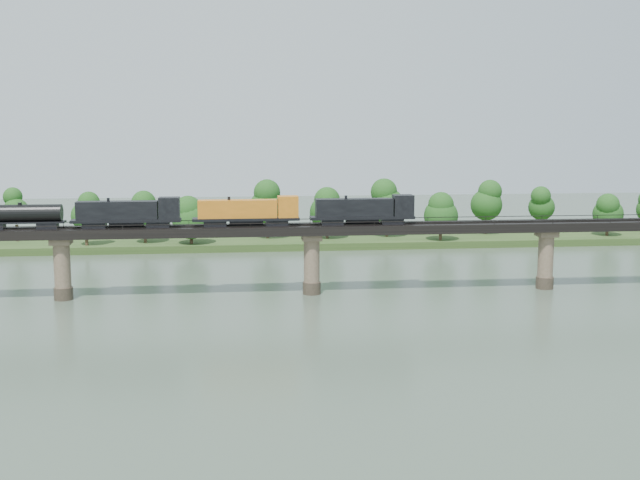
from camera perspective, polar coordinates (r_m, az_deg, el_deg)
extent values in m
plane|color=#3A4B3B|center=(104.11, 1.02, -7.39)|extent=(400.00, 400.00, 0.00)
cube|color=#2C451B|center=(186.81, -2.23, 0.02)|extent=(300.00, 24.00, 1.60)
cylinder|color=#473A2D|center=(135.04, -17.77, -3.64)|extent=(3.00, 3.00, 2.00)
cylinder|color=#826955|center=(134.19, -17.86, -1.76)|extent=(2.60, 2.60, 9.00)
cube|color=#826955|center=(133.56, -17.94, -0.07)|extent=(3.20, 3.20, 1.00)
cylinder|color=#473A2D|center=(132.81, -0.59, -3.42)|extent=(3.00, 3.00, 2.00)
cylinder|color=#826955|center=(131.95, -0.60, -1.51)|extent=(2.60, 2.60, 9.00)
cube|color=#826955|center=(131.30, -0.60, 0.21)|extent=(3.20, 3.20, 1.00)
cylinder|color=#473A2D|center=(142.27, 15.68, -2.94)|extent=(3.00, 3.00, 2.00)
cylinder|color=#826955|center=(141.47, 15.75, -1.15)|extent=(2.60, 2.60, 9.00)
cube|color=#826955|center=(140.87, 15.82, 0.45)|extent=(3.20, 3.20, 1.00)
cube|color=black|center=(131.13, -0.60, 0.75)|extent=(220.00, 5.00, 1.50)
cube|color=black|center=(130.28, -0.57, 1.06)|extent=(220.00, 0.12, 0.16)
cube|color=black|center=(131.76, -0.63, 1.15)|extent=(220.00, 0.12, 0.16)
cube|color=black|center=(128.57, -0.50, 1.24)|extent=(220.00, 0.10, 0.10)
cube|color=black|center=(133.31, -0.70, 1.50)|extent=(220.00, 0.10, 0.10)
cube|color=black|center=(128.61, -0.50, 1.09)|extent=(0.08, 0.08, 0.70)
cube|color=black|center=(133.35, -0.70, 1.35)|extent=(0.08, 0.08, 0.70)
cylinder|color=#382619|center=(191.42, -20.73, 0.47)|extent=(0.70, 0.70, 3.71)
sphere|color=#164513|center=(190.83, -20.81, 1.95)|extent=(5.67, 5.67, 5.67)
sphere|color=#164513|center=(190.53, -20.86, 2.87)|extent=(4.25, 4.25, 4.25)
cylinder|color=#382619|center=(180.26, -16.27, 0.18)|extent=(0.70, 0.70, 3.51)
sphere|color=#164513|center=(179.67, -16.33, 1.66)|extent=(6.31, 6.31, 6.31)
sphere|color=#164513|center=(179.35, -16.37, 2.59)|extent=(4.73, 4.73, 4.73)
cylinder|color=#382619|center=(181.01, -12.33, 0.34)|extent=(0.70, 0.70, 3.34)
sphere|color=#164513|center=(180.43, -12.37, 1.74)|extent=(7.18, 7.18, 7.18)
sphere|color=#164513|center=(180.13, -12.40, 2.62)|extent=(5.39, 5.39, 5.39)
cylinder|color=#382619|center=(177.56, -9.13, 0.18)|extent=(0.70, 0.70, 2.83)
sphere|color=#164513|center=(177.05, -9.16, 1.39)|extent=(8.26, 8.26, 8.26)
sphere|color=#164513|center=(176.78, -9.18, 2.15)|extent=(6.19, 6.19, 6.19)
cylinder|color=#382619|center=(183.84, -3.75, 0.74)|extent=(0.70, 0.70, 3.96)
sphere|color=#164513|center=(183.20, -3.77, 2.38)|extent=(8.07, 8.07, 8.07)
sphere|color=#164513|center=(182.87, -3.78, 3.41)|extent=(6.05, 6.05, 6.05)
cylinder|color=#382619|center=(183.43, 0.51, 0.63)|extent=(0.70, 0.70, 3.27)
sphere|color=#164513|center=(182.88, 0.51, 1.98)|extent=(8.03, 8.03, 8.03)
sphere|color=#164513|center=(182.59, 0.51, 2.83)|extent=(6.02, 6.02, 6.02)
cylinder|color=#382619|center=(186.68, 4.78, 0.84)|extent=(0.70, 0.70, 3.92)
sphere|color=#164513|center=(186.04, 4.80, 2.44)|extent=(8.29, 8.29, 8.29)
sphere|color=#164513|center=(185.72, 4.81, 3.44)|extent=(6.21, 6.21, 6.21)
cylinder|color=#382619|center=(182.43, 8.57, 0.45)|extent=(0.70, 0.70, 3.02)
sphere|color=#164513|center=(181.91, 8.59, 1.71)|extent=(7.74, 7.74, 7.74)
sphere|color=#164513|center=(181.63, 8.61, 2.50)|extent=(5.80, 5.80, 5.80)
cylinder|color=#382619|center=(194.32, 11.70, 0.98)|extent=(0.70, 0.70, 3.80)
sphere|color=#164513|center=(193.73, 11.74, 2.47)|extent=(7.47, 7.47, 7.47)
sphere|color=#164513|center=(193.43, 11.77, 3.40)|extent=(5.60, 5.60, 5.60)
cylinder|color=#382619|center=(199.16, 15.42, 0.97)|extent=(0.70, 0.70, 3.38)
sphere|color=#164513|center=(198.64, 15.48, 2.26)|extent=(6.23, 6.23, 6.23)
sphere|color=#164513|center=(198.36, 15.51, 3.07)|extent=(4.67, 4.67, 4.67)
cylinder|color=#382619|center=(199.44, 19.74, 0.70)|extent=(0.70, 0.70, 2.77)
sphere|color=#164513|center=(199.00, 19.80, 1.75)|extent=(7.04, 7.04, 7.04)
sphere|color=#164513|center=(198.76, 19.83, 2.41)|extent=(5.28, 5.28, 5.28)
cube|color=black|center=(132.91, 5.14, 1.36)|extent=(3.62, 2.17, 1.00)
cube|color=black|center=(131.33, 0.87, 1.31)|extent=(3.62, 2.17, 1.00)
cube|color=black|center=(131.95, 3.02, 1.61)|extent=(17.21, 2.72, 0.45)
cube|color=black|center=(131.55, 2.44, 2.33)|extent=(12.68, 2.45, 2.90)
cube|color=black|center=(132.97, 5.92, 2.47)|extent=(3.26, 2.72, 3.44)
cylinder|color=black|center=(132.01, 3.02, 1.39)|extent=(5.44, 1.27, 1.27)
cube|color=black|center=(130.54, -3.08, 1.25)|extent=(3.62, 2.17, 1.00)
cube|color=black|center=(130.40, -7.46, 1.18)|extent=(3.62, 2.17, 1.00)
cube|color=black|center=(130.30, -5.27, 1.49)|extent=(17.21, 2.72, 0.45)
cube|color=orange|center=(130.09, -5.88, 2.22)|extent=(12.68, 2.45, 2.90)
cube|color=orange|center=(130.35, -2.30, 2.39)|extent=(3.26, 2.72, 3.44)
cylinder|color=black|center=(130.36, -5.27, 1.28)|extent=(5.44, 1.27, 1.27)
cube|color=black|center=(130.93, -11.43, 1.11)|extent=(3.62, 2.17, 1.00)
cube|color=black|center=(132.23, -15.73, 1.03)|extent=(3.62, 2.17, 1.00)
cube|color=black|center=(131.41, -13.60, 1.35)|extent=(17.21, 2.72, 0.45)
cube|color=black|center=(131.40, -14.21, 2.06)|extent=(12.68, 2.45, 2.90)
cube|color=black|center=(130.47, -10.67, 2.25)|extent=(3.26, 2.72, 3.44)
cylinder|color=black|center=(131.47, -13.59, 1.13)|extent=(5.44, 1.27, 1.27)
cube|color=black|center=(133.64, -18.80, 0.97)|extent=(3.17, 1.99, 1.00)
cube|color=black|center=(134.52, -20.50, 1.19)|extent=(13.59, 2.17, 0.27)
cylinder|color=black|center=(134.35, -20.54, 1.80)|extent=(12.68, 2.72, 2.72)
cylinder|color=black|center=(134.20, -20.57, 2.42)|extent=(0.63, 0.63, 0.45)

